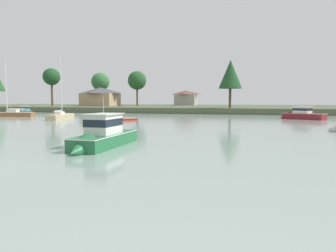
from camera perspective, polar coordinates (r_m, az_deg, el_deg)
far_shore_bank at (r=101.17m, az=7.27°, el=3.40°), size 201.15×59.60×1.40m
dinghy_cream at (r=68.81m, az=-13.03°, el=2.14°), size 3.12×2.81×0.45m
sailboat_wood at (r=68.20m, az=-27.53°, el=1.81°), size 9.24×4.44×11.99m
cruiser_maroon at (r=57.61m, az=23.61°, el=1.72°), size 7.82×6.28×3.75m
sailboat_sand at (r=55.73m, az=-19.63°, el=1.49°), size 2.91×7.59×11.55m
cruiser_green at (r=21.45m, az=-12.53°, el=-2.48°), size 2.29×7.89×4.21m
dinghy_red at (r=49.44m, az=-7.86°, el=1.20°), size 3.46×3.33×0.54m
cruiser_teal at (r=81.70m, az=-25.34°, el=2.41°), size 6.37×6.21×3.70m
shore_tree_inland_c at (r=74.35m, az=11.71°, el=9.53°), size 5.51×5.51×11.44m
shore_tree_right at (r=103.79m, az=-5.87°, el=8.53°), size 6.26×6.26×11.68m
shore_tree_far_right at (r=103.92m, az=-21.15°, el=8.61°), size 5.36×5.36×12.00m
shore_tree_left at (r=115.57m, az=-12.65°, el=8.13°), size 6.62×6.62×12.03m
cottage_eastern at (r=103.17m, az=-12.67°, el=5.49°), size 11.59×9.81×6.10m
cottage_hillside at (r=113.54m, az=3.42°, el=5.38°), size 8.16×7.73×5.54m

